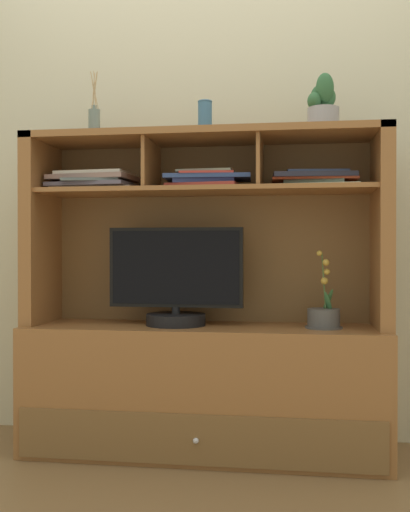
# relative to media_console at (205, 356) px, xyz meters

# --- Properties ---
(floor_plane) EXTENTS (6.00, 6.00, 0.02)m
(floor_plane) POSITION_rel_media_console_xyz_m (0.00, -0.01, -0.44)
(floor_plane) COLOR brown
(floor_plane) RESTS_ON ground
(back_wall) EXTENTS (6.00, 0.02, 2.80)m
(back_wall) POSITION_rel_media_console_xyz_m (0.00, 0.26, 0.97)
(back_wall) COLOR beige
(back_wall) RESTS_ON ground
(media_console) EXTENTS (1.59, 0.50, 1.42)m
(media_console) POSITION_rel_media_console_xyz_m (0.00, 0.00, 0.00)
(media_console) COLOR brown
(media_console) RESTS_ON ground
(tv_monitor) EXTENTS (0.60, 0.26, 0.44)m
(tv_monitor) POSITION_rel_media_console_xyz_m (-0.13, -0.03, 0.32)
(tv_monitor) COLOR black
(tv_monitor) RESTS_ON media_console
(potted_orchid) EXTENTS (0.16, 0.16, 0.33)m
(potted_orchid) POSITION_rel_media_console_xyz_m (0.52, -0.04, 0.19)
(potted_orchid) COLOR #4D4D4C
(potted_orchid) RESTS_ON media_console
(magazine_stack_left) EXTENTS (0.40, 0.29, 0.08)m
(magazine_stack_left) POSITION_rel_media_console_xyz_m (-0.52, 0.01, 0.79)
(magazine_stack_left) COLOR beige
(magazine_stack_left) RESTS_ON media_console
(magazine_stack_centre) EXTENTS (0.41, 0.27, 0.07)m
(magazine_stack_centre) POSITION_rel_media_console_xyz_m (0.48, 0.02, 0.78)
(magazine_stack_centre) COLOR beige
(magazine_stack_centre) RESTS_ON media_console
(magazine_stack_right) EXTENTS (0.39, 0.23, 0.08)m
(magazine_stack_right) POSITION_rel_media_console_xyz_m (0.01, -0.03, 0.78)
(magazine_stack_right) COLOR #A7382E
(magazine_stack_right) RESTS_ON media_console
(diffuser_bottle) EXTENTS (0.05, 0.05, 0.30)m
(diffuser_bottle) POSITION_rel_media_console_xyz_m (-0.52, 0.01, 1.06)
(diffuser_bottle) COLOR slate
(diffuser_bottle) RESTS_ON media_console
(potted_succulent) EXTENTS (0.15, 0.15, 0.23)m
(potted_succulent) POSITION_rel_media_console_xyz_m (0.51, -0.03, 1.09)
(potted_succulent) COLOR #949397
(potted_succulent) RESTS_ON media_console
(ceramic_vase) EXTENTS (0.06, 0.06, 0.15)m
(ceramic_vase) POSITION_rel_media_console_xyz_m (0.00, -0.01, 1.07)
(ceramic_vase) COLOR #396585
(ceramic_vase) RESTS_ON media_console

